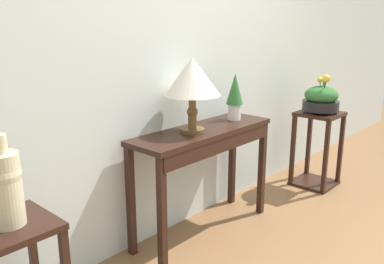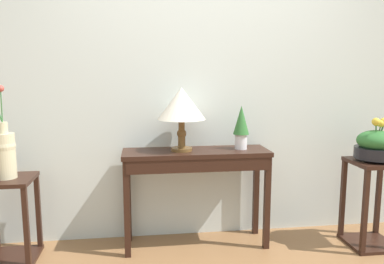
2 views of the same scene
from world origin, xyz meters
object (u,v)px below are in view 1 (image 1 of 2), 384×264
object	(u,v)px
console_table	(206,147)
pedestal_stand_right	(317,149)
flower_vase_tall_left	(3,179)
potted_plant_on_console	(235,94)
table_lamp	(192,78)
planter_bowl_wide_right	(321,98)

from	to	relation	value
console_table	pedestal_stand_right	bearing A→B (deg)	-7.22
flower_vase_tall_left	console_table	bearing A→B (deg)	2.45
potted_plant_on_console	pedestal_stand_right	bearing A→B (deg)	-11.20
console_table	table_lamp	bearing A→B (deg)	169.15
table_lamp	pedestal_stand_right	xyz separation A→B (m)	(1.51, -0.20, -0.79)
flower_vase_tall_left	table_lamp	bearing A→B (deg)	3.63
potted_plant_on_console	flower_vase_tall_left	world-z (taller)	flower_vase_tall_left
table_lamp	flower_vase_tall_left	xyz separation A→B (m)	(-1.29, -0.08, -0.30)
flower_vase_tall_left	pedestal_stand_right	size ratio (longest dim) A/B	0.96
console_table	planter_bowl_wide_right	xyz separation A→B (m)	(1.40, -0.18, 0.17)
console_table	flower_vase_tall_left	bearing A→B (deg)	-177.55
table_lamp	console_table	bearing A→B (deg)	-10.85
table_lamp	flower_vase_tall_left	bearing A→B (deg)	-176.37
console_table	potted_plant_on_console	world-z (taller)	potted_plant_on_console
console_table	table_lamp	distance (m)	0.50
table_lamp	potted_plant_on_console	distance (m)	0.51
flower_vase_tall_left	planter_bowl_wide_right	xyz separation A→B (m)	(2.81, -0.12, -0.01)
console_table	table_lamp	world-z (taller)	table_lamp
flower_vase_tall_left	planter_bowl_wide_right	world-z (taller)	flower_vase_tall_left
table_lamp	planter_bowl_wide_right	world-z (taller)	table_lamp
pedestal_stand_right	console_table	bearing A→B (deg)	172.78
potted_plant_on_console	planter_bowl_wide_right	size ratio (longest dim) A/B	1.00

